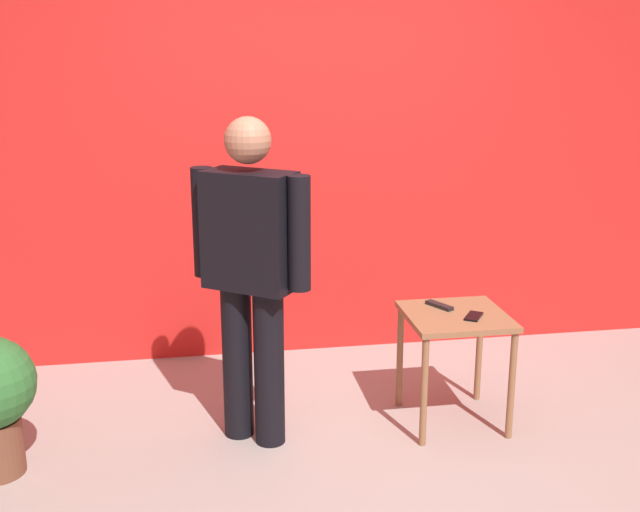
{
  "coord_description": "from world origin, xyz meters",
  "views": [
    {
      "loc": [
        -0.77,
        -3.27,
        2.01
      ],
      "look_at": [
        -0.13,
        0.55,
        0.94
      ],
      "focal_mm": 44.1,
      "sensor_mm": 36.0,
      "label": 1
    }
  ],
  "objects": [
    {
      "name": "standing_person",
      "position": [
        -0.49,
        0.45,
        0.93
      ],
      "size": [
        0.59,
        0.47,
        1.67
      ],
      "color": "black",
      "rests_on": "ground_plane"
    },
    {
      "name": "side_table",
      "position": [
        0.58,
        0.46,
        0.52
      ],
      "size": [
        0.53,
        0.53,
        0.62
      ],
      "color": "olive",
      "rests_on": "ground_plane"
    },
    {
      "name": "back_wall_red",
      "position": [
        0.0,
        1.67,
        1.39
      ],
      "size": [
        5.13,
        0.12,
        2.77
      ],
      "primitive_type": "cube",
      "color": "red",
      "rests_on": "ground_plane"
    },
    {
      "name": "cell_phone",
      "position": [
        0.65,
        0.39,
        0.62
      ],
      "size": [
        0.14,
        0.16,
        0.01
      ],
      "primitive_type": "cube",
      "rotation": [
        0.0,
        0.0,
        -0.59
      ],
      "color": "black",
      "rests_on": "side_table"
    },
    {
      "name": "tv_remote",
      "position": [
        0.53,
        0.58,
        0.63
      ],
      "size": [
        0.12,
        0.17,
        0.02
      ],
      "primitive_type": "cube",
      "rotation": [
        0.0,
        0.0,
        0.51
      ],
      "color": "black",
      "rests_on": "side_table"
    },
    {
      "name": "ground_plane",
      "position": [
        0.0,
        0.0,
        0.0
      ],
      "size": [
        12.0,
        12.0,
        0.0
      ],
      "primitive_type": "plane",
      "color": "#9E9991"
    }
  ]
}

